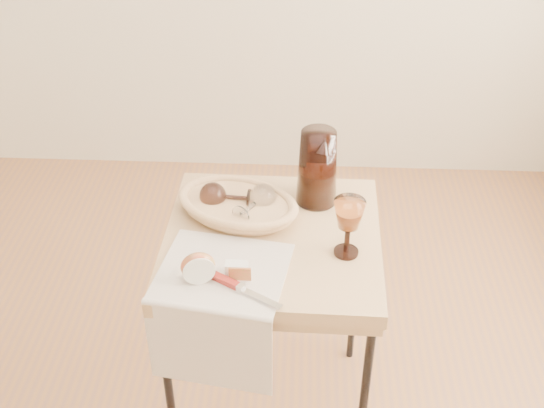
# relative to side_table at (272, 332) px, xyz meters

# --- Properties ---
(side_table) EXTENTS (0.61, 0.61, 0.76)m
(side_table) POSITION_rel_side_table_xyz_m (0.00, 0.00, 0.00)
(side_table) COLOR brown
(side_table) RESTS_ON floor
(tea_towel) EXTENTS (0.37, 0.34, 0.01)m
(tea_towel) POSITION_rel_side_table_xyz_m (-0.12, -0.16, 0.38)
(tea_towel) COLOR silver
(tea_towel) RESTS_ON side_table
(bread_basket) EXTENTS (0.37, 0.31, 0.05)m
(bread_basket) POSITION_rel_side_table_xyz_m (-0.10, 0.09, 0.41)
(bread_basket) COLOR #9B744B
(bread_basket) RESTS_ON side_table
(goblet_lying_a) EXTENTS (0.13, 0.09, 0.08)m
(goblet_lying_a) POSITION_rel_side_table_xyz_m (-0.13, 0.11, 0.43)
(goblet_lying_a) COLOR #4B2F27
(goblet_lying_a) RESTS_ON bread_basket
(goblet_lying_b) EXTENTS (0.13, 0.15, 0.08)m
(goblet_lying_b) POSITION_rel_side_table_xyz_m (-0.06, 0.07, 0.43)
(goblet_lying_b) COLOR white
(goblet_lying_b) RESTS_ON bread_basket
(pitcher) EXTENTS (0.22, 0.27, 0.27)m
(pitcher) POSITION_rel_side_table_xyz_m (0.12, 0.18, 0.49)
(pitcher) COLOR black
(pitcher) RESTS_ON side_table
(wine_goblet) EXTENTS (0.09, 0.09, 0.17)m
(wine_goblet) POSITION_rel_side_table_xyz_m (0.20, -0.07, 0.47)
(wine_goblet) COLOR white
(wine_goblet) RESTS_ON side_table
(apple_half) EXTENTS (0.10, 0.07, 0.08)m
(apple_half) POSITION_rel_side_table_xyz_m (-0.18, -0.19, 0.43)
(apple_half) COLOR red
(apple_half) RESTS_ON tea_towel
(apple_wedge) EXTENTS (0.06, 0.03, 0.04)m
(apple_wedge) POSITION_rel_side_table_xyz_m (-0.08, -0.18, 0.40)
(apple_wedge) COLOR white
(apple_wedge) RESTS_ON tea_towel
(table_knife) EXTENTS (0.19, 0.12, 0.02)m
(table_knife) POSITION_rel_side_table_xyz_m (-0.06, -0.24, 0.39)
(table_knife) COLOR silver
(table_knife) RESTS_ON tea_towel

